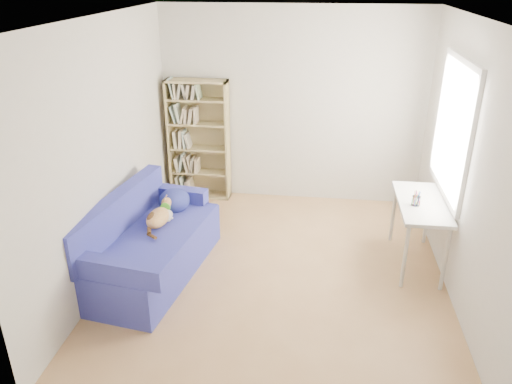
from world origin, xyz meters
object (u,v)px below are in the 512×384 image
Objects in this scene: bookshelf at (199,145)px; pen_cup at (416,200)px; desk at (421,209)px; sofa at (149,244)px.

bookshelf is 10.04× the size of pen_cup.
desk is 0.19m from pen_cup.
sofa is 2.04m from bookshelf.
sofa reaches higher than desk.
pen_cup is at bearing 18.00° from sofa.
sofa is at bearing -92.55° from bookshelf.
desk is (2.74, -1.45, -0.10)m from bookshelf.
pen_cup is at bearing -30.23° from bookshelf.
desk is (2.83, 0.54, 0.33)m from sofa.
bookshelf is 3.08m from pen_cup.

